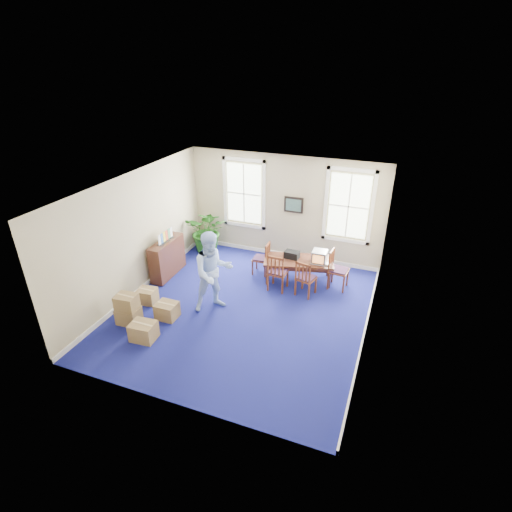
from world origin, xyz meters
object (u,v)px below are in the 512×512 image
(chair_near_left, at_px, (278,271))
(conference_table, at_px, (298,270))
(cardboard_boxes, at_px, (137,308))
(potted_plant, at_px, (208,231))
(man, at_px, (213,272))
(crt_tv, at_px, (319,257))
(credenza, at_px, (167,258))

(chair_near_left, bearing_deg, conference_table, -119.17)
(chair_near_left, distance_m, cardboard_boxes, 3.73)
(cardboard_boxes, bearing_deg, potted_plant, 92.45)
(man, height_order, cardboard_boxes, man)
(crt_tv, xyz_separation_m, credenza, (-4.15, -1.09, -0.30))
(man, xyz_separation_m, potted_plant, (-1.60, 2.83, -0.31))
(conference_table, distance_m, credenza, 3.74)
(conference_table, height_order, crt_tv, crt_tv)
(chair_near_left, bearing_deg, crt_tv, -142.18)
(crt_tv, distance_m, chair_near_left, 1.21)
(crt_tv, height_order, potted_plant, potted_plant)
(conference_table, distance_m, man, 2.72)
(credenza, bearing_deg, potted_plant, 76.77)
(conference_table, relative_size, chair_near_left, 1.77)
(man, distance_m, credenza, 2.30)
(crt_tv, xyz_separation_m, man, (-2.16, -2.13, 0.21))
(potted_plant, xyz_separation_m, cardboard_boxes, (0.17, -4.03, -0.33))
(crt_tv, distance_m, cardboard_boxes, 4.91)
(conference_table, xyz_separation_m, cardboard_boxes, (-3.03, -3.28, 0.07))
(man, bearing_deg, conference_table, 10.36)
(conference_table, relative_size, crt_tv, 4.49)
(chair_near_left, distance_m, credenza, 3.22)
(conference_table, xyz_separation_m, potted_plant, (-3.20, 0.75, 0.40))
(man, bearing_deg, crt_tv, 2.39)
(crt_tv, xyz_separation_m, chair_near_left, (-0.95, -0.69, -0.29))
(potted_plant, bearing_deg, cardboard_boxes, -87.55)
(chair_near_left, relative_size, cardboard_boxes, 0.78)
(chair_near_left, relative_size, credenza, 0.80)
(potted_plant, relative_size, cardboard_boxes, 1.05)
(conference_table, height_order, cardboard_boxes, cardboard_boxes)
(conference_table, bearing_deg, crt_tv, -10.31)
(conference_table, distance_m, potted_plant, 3.31)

